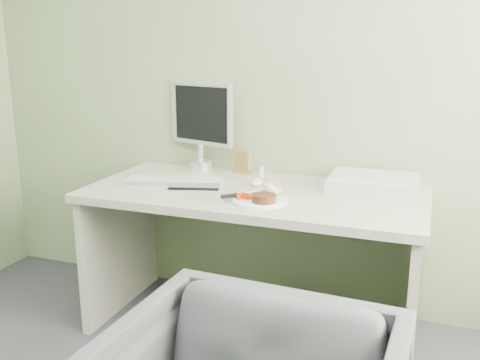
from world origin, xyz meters
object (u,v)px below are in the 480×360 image
(plate, at_px, (260,200))
(monitor, at_px, (201,121))
(scanner, at_px, (373,184))
(desk, at_px, (254,227))

(plate, bearing_deg, monitor, 135.80)
(scanner, distance_m, monitor, 0.98)
(monitor, bearing_deg, plate, -28.69)
(desk, height_order, scanner, scanner)
(scanner, bearing_deg, monitor, 173.33)
(plate, distance_m, scanner, 0.57)
(monitor, bearing_deg, desk, -21.75)
(desk, distance_m, scanner, 0.60)
(desk, distance_m, monitor, 0.69)
(scanner, bearing_deg, desk, -159.59)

